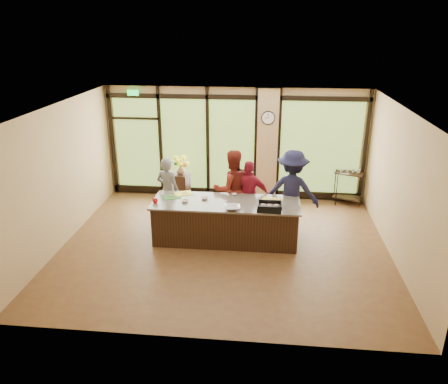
% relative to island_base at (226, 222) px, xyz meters
% --- Properties ---
extents(floor, '(7.00, 7.00, 0.00)m').
position_rel_island_base_xyz_m(floor, '(0.00, -0.30, -0.44)').
color(floor, brown).
rests_on(floor, ground).
extents(ceiling, '(7.00, 7.00, 0.00)m').
position_rel_island_base_xyz_m(ceiling, '(0.00, -0.30, 2.56)').
color(ceiling, white).
rests_on(ceiling, back_wall).
extents(back_wall, '(7.00, 0.00, 7.00)m').
position_rel_island_base_xyz_m(back_wall, '(0.00, 2.70, 1.06)').
color(back_wall, tan).
rests_on(back_wall, floor).
extents(left_wall, '(0.00, 6.00, 6.00)m').
position_rel_island_base_xyz_m(left_wall, '(-3.50, -0.30, 1.06)').
color(left_wall, tan).
rests_on(left_wall, floor).
extents(right_wall, '(0.00, 6.00, 6.00)m').
position_rel_island_base_xyz_m(right_wall, '(3.50, -0.30, 1.06)').
color(right_wall, tan).
rests_on(right_wall, floor).
extents(window_wall, '(6.90, 0.12, 3.00)m').
position_rel_island_base_xyz_m(window_wall, '(0.16, 2.65, 0.95)').
color(window_wall, tan).
rests_on(window_wall, floor).
extents(island_base, '(3.10, 1.00, 0.88)m').
position_rel_island_base_xyz_m(island_base, '(0.00, 0.00, 0.00)').
color(island_base, black).
rests_on(island_base, floor).
extents(countertop, '(3.20, 1.10, 0.04)m').
position_rel_island_base_xyz_m(countertop, '(0.00, 0.00, 0.46)').
color(countertop, slate).
rests_on(countertop, island_base).
extents(wall_clock, '(0.36, 0.04, 0.36)m').
position_rel_island_base_xyz_m(wall_clock, '(0.85, 2.57, 1.81)').
color(wall_clock, black).
rests_on(wall_clock, window_wall).
extents(cook_left, '(0.70, 0.58, 1.64)m').
position_rel_island_base_xyz_m(cook_left, '(-1.45, 0.78, 0.38)').
color(cook_left, slate).
rests_on(cook_left, floor).
extents(cook_midleft, '(1.10, 0.99, 1.87)m').
position_rel_island_base_xyz_m(cook_midleft, '(0.07, 0.78, 0.49)').
color(cook_midleft, maroon).
rests_on(cook_midleft, floor).
extents(cook_midright, '(1.00, 0.48, 1.65)m').
position_rel_island_base_xyz_m(cook_midright, '(0.48, 0.67, 0.38)').
color(cook_midright, maroon).
rests_on(cook_midright, floor).
extents(cook_right, '(1.35, 0.92, 1.92)m').
position_rel_island_base_xyz_m(cook_right, '(1.45, 0.69, 0.52)').
color(cook_right, '#191937').
rests_on(cook_right, floor).
extents(roasting_pan, '(0.52, 0.42, 0.09)m').
position_rel_island_base_xyz_m(roasting_pan, '(0.95, -0.35, 0.52)').
color(roasting_pan, black).
rests_on(roasting_pan, countertop).
extents(mixing_bowl, '(0.38, 0.38, 0.08)m').
position_rel_island_base_xyz_m(mixing_bowl, '(0.17, -0.41, 0.52)').
color(mixing_bowl, silver).
rests_on(mixing_bowl, countertop).
extents(cutting_board_left, '(0.45, 0.41, 0.01)m').
position_rel_island_base_xyz_m(cutting_board_left, '(-1.22, 0.16, 0.49)').
color(cutting_board_left, '#31802E').
rests_on(cutting_board_left, countertop).
extents(cutting_board_center, '(0.47, 0.42, 0.01)m').
position_rel_island_base_xyz_m(cutting_board_center, '(-1.00, 0.39, 0.49)').
color(cutting_board_center, yellow).
rests_on(cutting_board_center, countertop).
extents(cutting_board_right, '(0.51, 0.42, 0.01)m').
position_rel_island_base_xyz_m(cutting_board_right, '(0.99, 0.18, 0.49)').
color(cutting_board_right, yellow).
rests_on(cutting_board_right, countertop).
extents(prep_bowl_near, '(0.17, 0.17, 0.05)m').
position_rel_island_base_xyz_m(prep_bowl_near, '(-0.88, -0.10, 0.50)').
color(prep_bowl_near, silver).
rests_on(prep_bowl_near, countertop).
extents(prep_bowl_mid, '(0.16, 0.16, 0.05)m').
position_rel_island_base_xyz_m(prep_bowl_mid, '(-0.47, 0.10, 0.50)').
color(prep_bowl_mid, silver).
rests_on(prep_bowl_mid, countertop).
extents(prep_bowl_far, '(0.15, 0.15, 0.03)m').
position_rel_island_base_xyz_m(prep_bowl_far, '(0.15, 0.42, 0.49)').
color(prep_bowl_far, silver).
rests_on(prep_bowl_far, countertop).
extents(red_ramekin, '(0.15, 0.15, 0.09)m').
position_rel_island_base_xyz_m(red_ramekin, '(-1.50, -0.22, 0.53)').
color(red_ramekin, red).
rests_on(red_ramekin, countertop).
extents(flower_stand, '(0.48, 0.48, 0.83)m').
position_rel_island_base_xyz_m(flower_stand, '(-1.39, 2.00, -0.03)').
color(flower_stand, black).
rests_on(flower_stand, floor).
extents(flower_vase, '(0.25, 0.25, 0.25)m').
position_rel_island_base_xyz_m(flower_vase, '(-1.39, 2.00, 0.51)').
color(flower_vase, olive).
rests_on(flower_vase, flower_stand).
extents(bar_cart, '(0.81, 0.65, 0.97)m').
position_rel_island_base_xyz_m(bar_cart, '(3.03, 2.45, 0.14)').
color(bar_cart, black).
rests_on(bar_cart, floor).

